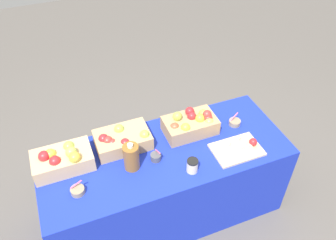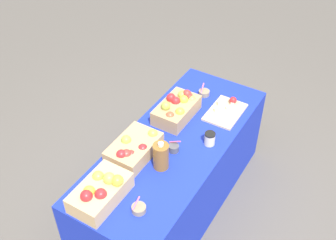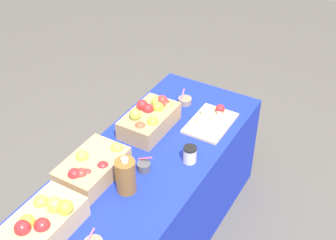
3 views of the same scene
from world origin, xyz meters
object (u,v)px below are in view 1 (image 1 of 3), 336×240
(coffee_cup, at_px, (192,166))
(sample_bowl_far, at_px, (156,157))
(apple_crate_middle, at_px, (122,140))
(cider_jug, at_px, (131,157))
(sample_bowl_near, at_px, (235,122))
(sample_bowl_mid, at_px, (78,191))
(cutting_board_front, at_px, (239,149))
(apple_crate_left, at_px, (62,159))
(apple_crate_right, at_px, (191,124))

(coffee_cup, bearing_deg, sample_bowl_far, 136.38)
(apple_crate_middle, height_order, cider_jug, cider_jug)
(sample_bowl_near, xyz_separation_m, sample_bowl_mid, (-1.32, -0.21, 0.00))
(cutting_board_front, relative_size, coffee_cup, 3.47)
(apple_crate_left, relative_size, apple_crate_right, 1.02)
(apple_crate_middle, height_order, sample_bowl_near, apple_crate_middle)
(sample_bowl_near, bearing_deg, apple_crate_left, 177.58)
(cider_jug, bearing_deg, apple_crate_middle, 91.36)
(apple_crate_right, bearing_deg, cutting_board_front, -51.80)
(apple_crate_middle, bearing_deg, apple_crate_left, -174.38)
(apple_crate_right, relative_size, cider_jug, 1.79)
(apple_crate_middle, relative_size, cutting_board_front, 1.11)
(coffee_cup, bearing_deg, apple_crate_right, 66.95)
(sample_bowl_near, xyz_separation_m, coffee_cup, (-0.53, -0.32, 0.03))
(apple_crate_middle, relative_size, sample_bowl_near, 4.15)
(sample_bowl_far, xyz_separation_m, cider_jug, (-0.18, -0.00, 0.08))
(apple_crate_middle, xyz_separation_m, sample_bowl_near, (0.92, -0.10, -0.04))
(apple_crate_right, bearing_deg, cider_jug, -161.45)
(cutting_board_front, distance_m, sample_bowl_mid, 1.21)
(apple_crate_right, height_order, cutting_board_front, apple_crate_right)
(cutting_board_front, xyz_separation_m, sample_bowl_mid, (-1.21, 0.05, 0.01))
(cider_jug, height_order, coffee_cup, cider_jug)
(apple_crate_middle, relative_size, apple_crate_right, 0.99)
(apple_crate_middle, distance_m, sample_bowl_near, 0.93)
(apple_crate_middle, distance_m, cider_jug, 0.23)
(apple_crate_middle, bearing_deg, apple_crate_right, -4.65)
(apple_crate_left, relative_size, cutting_board_front, 1.13)
(sample_bowl_near, height_order, sample_bowl_far, sample_bowl_far)
(apple_crate_middle, bearing_deg, sample_bowl_near, -6.36)
(apple_crate_middle, height_order, cutting_board_front, apple_crate_middle)
(coffee_cup, bearing_deg, sample_bowl_near, 31.07)
(apple_crate_right, distance_m, cider_jug, 0.58)
(cutting_board_front, xyz_separation_m, coffee_cup, (-0.41, -0.05, 0.04))
(sample_bowl_near, xyz_separation_m, sample_bowl_far, (-0.73, -0.12, 0.01))
(apple_crate_middle, relative_size, coffee_cup, 3.85)
(cutting_board_front, distance_m, sample_bowl_near, 0.29)
(apple_crate_middle, height_order, apple_crate_right, apple_crate_right)
(sample_bowl_near, height_order, cider_jug, cider_jug)
(apple_crate_left, bearing_deg, coffee_cup, -23.98)
(cider_jug, relative_size, coffee_cup, 2.17)
(apple_crate_middle, xyz_separation_m, coffee_cup, (0.39, -0.42, -0.01))
(sample_bowl_near, bearing_deg, sample_bowl_far, -170.40)
(sample_bowl_mid, relative_size, coffee_cup, 0.89)
(apple_crate_right, bearing_deg, apple_crate_left, 179.98)
(cutting_board_front, bearing_deg, apple_crate_left, 165.65)
(sample_bowl_near, relative_size, sample_bowl_far, 0.89)
(apple_crate_middle, distance_m, coffee_cup, 0.58)
(cutting_board_front, relative_size, sample_bowl_near, 3.74)
(sample_bowl_near, height_order, sample_bowl_mid, sample_bowl_near)
(cutting_board_front, height_order, sample_bowl_mid, sample_bowl_mid)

